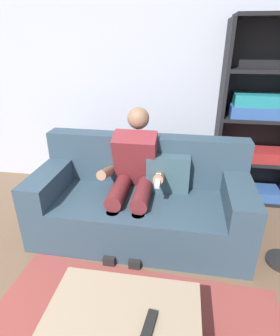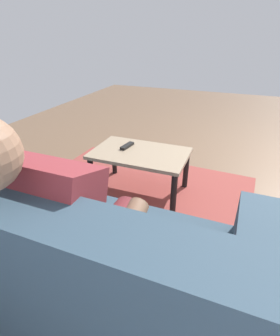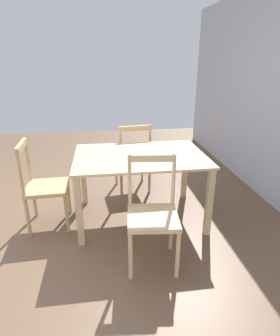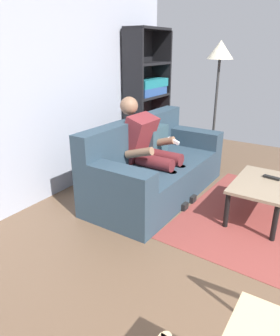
{
  "view_description": "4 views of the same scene",
  "coord_description": "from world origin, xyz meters",
  "px_view_note": "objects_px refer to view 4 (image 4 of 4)",
  "views": [
    {
      "loc": [
        1.63,
        -0.15,
        1.74
      ],
      "look_at": [
        1.3,
        2.01,
        0.72
      ],
      "focal_mm": 29.21,
      "sensor_mm": 36.0,
      "label": 1
    },
    {
      "loc": [
        0.62,
        2.79,
        1.34
      ],
      "look_at": [
        1.39,
        0.83,
        0.24
      ],
      "focal_mm": 27.78,
      "sensor_mm": 36.0,
      "label": 2
    },
    {
      "loc": [
        -0.97,
        2.79,
        1.7
      ],
      "look_at": [
        -1.35,
        0.02,
        0.6
      ],
      "focal_mm": 29.97,
      "sensor_mm": 36.0,
      "label": 3
    },
    {
      "loc": [
        -1.77,
        0.3,
        1.7
      ],
      "look_at": [
        -0.03,
        1.42,
        0.9
      ],
      "focal_mm": 33.38,
      "sensor_mm": 36.0,
      "label": 4
    }
  ],
  "objects_px": {
    "person_lounging": "(148,148)",
    "floor_lamp": "(219,62)",
    "couch": "(154,168)",
    "tv_remote": "(272,178)",
    "coffee_table": "(261,187)",
    "bookshelf": "(147,103)"
  },
  "relations": [
    {
      "from": "person_lounging",
      "to": "floor_lamp",
      "type": "xyz_separation_m",
      "value": [
        1.35,
        -0.3,
        0.91
      ]
    },
    {
      "from": "couch",
      "to": "person_lounging",
      "type": "xyz_separation_m",
      "value": [
        -0.08,
        0.04,
        0.27
      ]
    },
    {
      "from": "couch",
      "to": "floor_lamp",
      "type": "relative_size",
      "value": 1.11
    },
    {
      "from": "tv_remote",
      "to": "coffee_table",
      "type": "bearing_deg",
      "value": -13.23
    },
    {
      "from": "couch",
      "to": "floor_lamp",
      "type": "bearing_deg",
      "value": -11.88
    },
    {
      "from": "bookshelf",
      "to": "couch",
      "type": "bearing_deg",
      "value": -144.77
    },
    {
      "from": "couch",
      "to": "bookshelf",
      "type": "height_order",
      "value": "bookshelf"
    },
    {
      "from": "floor_lamp",
      "to": "couch",
      "type": "bearing_deg",
      "value": 168.12
    },
    {
      "from": "person_lounging",
      "to": "bookshelf",
      "type": "height_order",
      "value": "bookshelf"
    },
    {
      "from": "couch",
      "to": "tv_remote",
      "type": "height_order",
      "value": "couch"
    },
    {
      "from": "person_lounging",
      "to": "bookshelf",
      "type": "xyz_separation_m",
      "value": [
        1.24,
        0.78,
        0.27
      ]
    },
    {
      "from": "floor_lamp",
      "to": "coffee_table",
      "type": "bearing_deg",
      "value": -140.52
    },
    {
      "from": "person_lounging",
      "to": "floor_lamp",
      "type": "relative_size",
      "value": 0.65
    },
    {
      "from": "person_lounging",
      "to": "couch",
      "type": "bearing_deg",
      "value": -24.63
    },
    {
      "from": "coffee_table",
      "to": "tv_remote",
      "type": "bearing_deg",
      "value": -21.73
    },
    {
      "from": "floor_lamp",
      "to": "person_lounging",
      "type": "bearing_deg",
      "value": 167.3
    },
    {
      "from": "coffee_table",
      "to": "couch",
      "type": "bearing_deg",
      "value": 93.9
    },
    {
      "from": "tv_remote",
      "to": "bookshelf",
      "type": "height_order",
      "value": "bookshelf"
    },
    {
      "from": "bookshelf",
      "to": "tv_remote",
      "type": "bearing_deg",
      "value": -113.54
    },
    {
      "from": "bookshelf",
      "to": "coffee_table",
      "type": "bearing_deg",
      "value": -117.53
    },
    {
      "from": "tv_remote",
      "to": "floor_lamp",
      "type": "relative_size",
      "value": 0.1
    },
    {
      "from": "person_lounging",
      "to": "coffee_table",
      "type": "bearing_deg",
      "value": -82.58
    }
  ]
}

